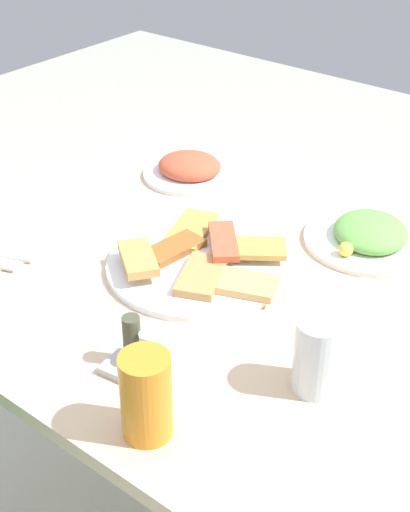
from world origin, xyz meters
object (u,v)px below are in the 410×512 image
(pide_platter, at_px, (200,262))
(salad_plate_greens, at_px, (370,235))
(soda_can, at_px, (146,396))
(salad_plate_rice, at_px, (190,168))
(drinking_glass, at_px, (317,355))
(dining_table, at_px, (209,317))
(condiment_caddy, at_px, (141,354))

(pide_platter, xyz_separation_m, salad_plate_greens, (-0.19, -0.26, 0.00))
(salad_plate_greens, height_order, soda_can, soda_can)
(salad_plate_rice, distance_m, drinking_glass, 0.68)
(dining_table, distance_m, condiment_caddy, 0.29)
(salad_plate_rice, bearing_deg, pide_platter, 132.47)
(dining_table, xyz_separation_m, drinking_glass, (-0.29, 0.13, 0.15))
(drinking_glass, bearing_deg, salad_plate_greens, -72.46)
(dining_table, height_order, drinking_glass, drinking_glass)
(salad_plate_rice, bearing_deg, salad_plate_greens, 179.39)
(pide_platter, xyz_separation_m, drinking_glass, (-0.31, 0.13, 0.04))
(soda_can, bearing_deg, salad_plate_rice, -54.46)
(pide_platter, bearing_deg, drinking_glass, 156.79)
(dining_table, xyz_separation_m, soda_can, (-0.17, 0.34, 0.16))
(salad_plate_rice, distance_m, condiment_caddy, 0.61)
(pide_platter, distance_m, soda_can, 0.39)
(salad_plate_rice, xyz_separation_m, soda_can, (-0.43, 0.60, 0.04))
(salad_plate_greens, xyz_separation_m, condiment_caddy, (0.09, 0.51, 0.01))
(salad_plate_greens, bearing_deg, salad_plate_rice, -0.61)
(salad_plate_rice, bearing_deg, soda_can, 125.54)
(dining_table, relative_size, soda_can, 8.25)
(soda_can, bearing_deg, pide_platter, -60.79)
(pide_platter, bearing_deg, soda_can, 119.21)
(salad_plate_greens, height_order, condiment_caddy, condiment_caddy)
(dining_table, bearing_deg, condiment_caddy, 106.39)
(soda_can, relative_size, condiment_caddy, 1.21)
(soda_can, relative_size, drinking_glass, 1.09)
(salad_plate_greens, relative_size, soda_can, 1.96)
(salad_plate_rice, distance_m, soda_can, 0.74)
(soda_can, bearing_deg, dining_table, -63.76)
(pide_platter, relative_size, drinking_glass, 2.90)
(salad_plate_greens, bearing_deg, pide_platter, 53.71)
(salad_plate_greens, height_order, drinking_glass, drinking_glass)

